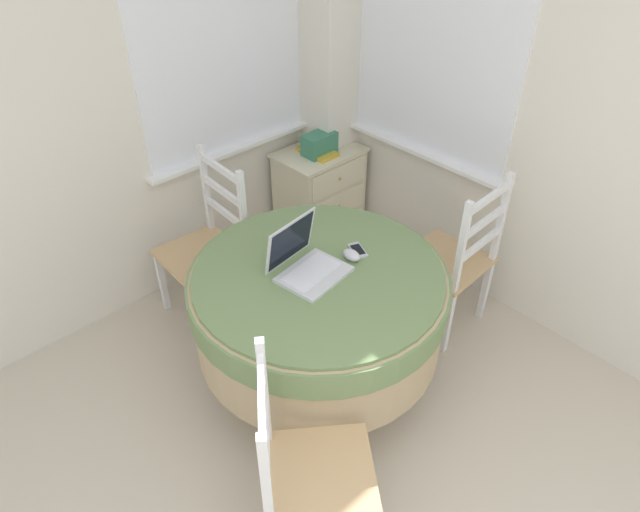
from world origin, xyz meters
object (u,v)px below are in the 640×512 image
object	(u,v)px
cell_phone	(358,250)
storage_box	(319,144)
computer_mouse	(352,255)
book_on_cabinet	(318,152)
dining_chair_camera_near	(306,475)
dining_chair_near_back_window	(208,248)
dining_chair_near_right_window	(453,261)
round_dining_table	(318,303)
corner_cabinet	(320,194)
laptop	(306,263)

from	to	relation	value
cell_phone	storage_box	bearing A→B (deg)	56.01
computer_mouse	book_on_cabinet	world-z (taller)	computer_mouse
cell_phone	dining_chair_camera_near	bearing A→B (deg)	-145.92
dining_chair_near_back_window	dining_chair_near_right_window	world-z (taller)	same
round_dining_table	dining_chair_near_back_window	size ratio (longest dim) A/B	1.25
storage_box	dining_chair_camera_near	bearing A→B (deg)	-134.22
round_dining_table	dining_chair_near_right_window	xyz separation A→B (m)	(0.84, -0.18, -0.08)
computer_mouse	corner_cabinet	size ratio (longest dim) A/B	0.15
computer_mouse	corner_cabinet	world-z (taller)	computer_mouse
computer_mouse	dining_chair_camera_near	size ratio (longest dim) A/B	0.10
laptop	corner_cabinet	xyz separation A→B (m)	(0.97, 0.95, -0.45)
cell_phone	dining_chair_near_back_window	xyz separation A→B (m)	(-0.32, 0.84, -0.28)
dining_chair_camera_near	storage_box	world-z (taller)	dining_chair_camera_near
computer_mouse	dining_chair_near_back_window	world-z (taller)	dining_chair_near_back_window
cell_phone	storage_box	world-z (taller)	storage_box
round_dining_table	laptop	bearing A→B (deg)	132.79
round_dining_table	corner_cabinet	size ratio (longest dim) A/B	1.88
round_dining_table	book_on_cabinet	size ratio (longest dim) A/B	4.77
laptop	cell_phone	world-z (taller)	laptop
corner_cabinet	storage_box	distance (m)	0.39
dining_chair_camera_near	storage_box	distance (m)	2.20
cell_phone	book_on_cabinet	world-z (taller)	cell_phone
dining_chair_near_right_window	dining_chair_camera_near	world-z (taller)	same
laptop	computer_mouse	world-z (taller)	laptop
dining_chair_near_back_window	round_dining_table	bearing A→B (deg)	-84.77
cell_phone	dining_chair_near_right_window	size ratio (longest dim) A/B	0.14
dining_chair_near_back_window	dining_chair_camera_near	xyz separation A→B (m)	(-0.54, -1.42, 0.00)
dining_chair_near_back_window	dining_chair_near_right_window	xyz separation A→B (m)	(0.91, -1.01, 0.00)
dining_chair_camera_near	book_on_cabinet	bearing A→B (deg)	46.09
computer_mouse	dining_chair_near_right_window	xyz separation A→B (m)	(0.66, -0.15, -0.29)
cell_phone	dining_chair_near_right_window	world-z (taller)	dining_chair_near_right_window
book_on_cabinet	cell_phone	bearing A→B (deg)	-123.46
dining_chair_near_right_window	dining_chair_camera_near	size ratio (longest dim) A/B	1.00
round_dining_table	computer_mouse	world-z (taller)	computer_mouse
storage_box	round_dining_table	bearing A→B (deg)	-133.12
cell_phone	book_on_cabinet	bearing A→B (deg)	56.54
dining_chair_near_right_window	storage_box	world-z (taller)	dining_chair_near_right_window
cell_phone	corner_cabinet	xyz separation A→B (m)	(0.68, 1.00, -0.41)
cell_phone	laptop	bearing A→B (deg)	169.70
laptop	book_on_cabinet	distance (m)	1.34
storage_box	laptop	bearing A→B (deg)	-135.59
dining_chair_near_right_window	storage_box	xyz separation A→B (m)	(0.07, 1.15, 0.26)
dining_chair_near_back_window	corner_cabinet	xyz separation A→B (m)	(1.01, 0.16, -0.13)
corner_cabinet	cell_phone	bearing A→B (deg)	-124.25
dining_chair_camera_near	corner_cabinet	size ratio (longest dim) A/B	1.51
dining_chair_near_back_window	corner_cabinet	size ratio (longest dim) A/B	1.51
computer_mouse	corner_cabinet	bearing A→B (deg)	53.86
computer_mouse	book_on_cabinet	xyz separation A→B (m)	(0.72, 1.02, -0.09)
computer_mouse	book_on_cabinet	bearing A→B (deg)	54.58
round_dining_table	dining_chair_camera_near	world-z (taller)	dining_chair_camera_near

